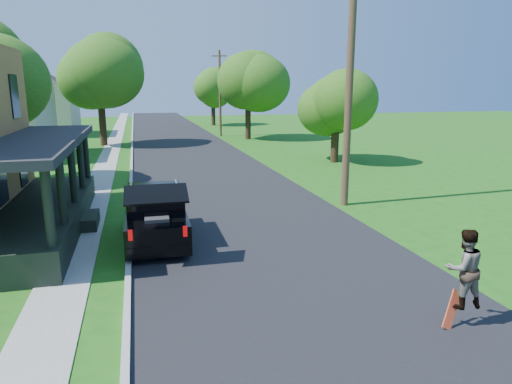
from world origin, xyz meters
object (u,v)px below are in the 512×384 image
object	(u,v)px
tree_right_near	(336,98)
utility_pole_near	(351,55)
skateboarder	(464,268)
black_suv	(156,216)

from	to	relation	value
tree_right_near	utility_pole_near	xyz separation A→B (m)	(-4.18, -10.39, 1.88)
skateboarder	utility_pole_near	size ratio (longest dim) A/B	0.14
utility_pole_near	black_suv	bearing A→B (deg)	-160.95
tree_right_near	utility_pole_near	distance (m)	11.36
utility_pole_near	skateboarder	bearing A→B (deg)	-102.06
skateboarder	utility_pole_near	distance (m)	10.86
black_suv	tree_right_near	size ratio (longest dim) A/B	0.74
black_suv	tree_right_near	distance (m)	17.97
black_suv	tree_right_near	bearing A→B (deg)	48.63
tree_right_near	utility_pole_near	world-z (taller)	utility_pole_near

